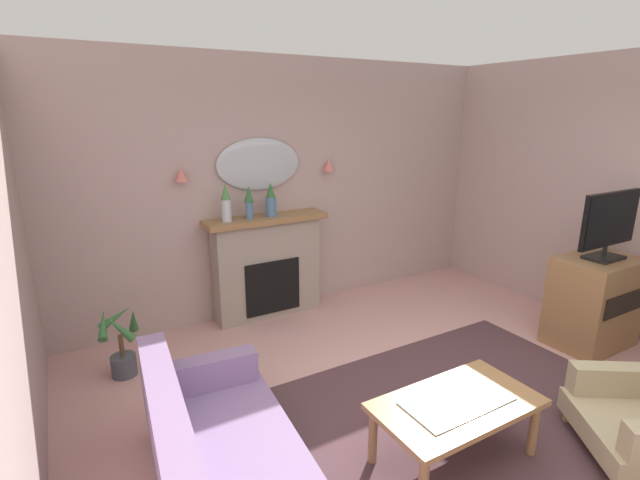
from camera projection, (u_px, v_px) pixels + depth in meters
floor at (485, 454)px, 3.21m from camera, size 6.29×6.89×0.10m
wall_back at (291, 186)px, 5.31m from camera, size 6.29×0.10×2.85m
patterned_rug at (464, 431)px, 3.36m from camera, size 3.20×2.40×0.01m
fireplace at (268, 267)px, 5.15m from camera, size 1.36×0.36×1.16m
mantel_vase_centre at (226, 203)px, 4.70m from camera, size 0.10×0.10×0.39m
mantel_vase_left at (249, 201)px, 4.82m from camera, size 0.10×0.10×0.35m
mantel_vase_right at (271, 201)px, 4.95m from camera, size 0.12×0.12×0.37m
wall_mirror at (259, 164)px, 4.97m from camera, size 0.96×0.06×0.56m
wall_sconce_left at (181, 175)px, 4.53m from camera, size 0.14×0.14×0.14m
wall_sconce_right at (329, 165)px, 5.35m from camera, size 0.14×0.14×0.14m
coffee_table at (456, 409)px, 3.00m from camera, size 1.10×0.60×0.45m
floral_couch at (215, 456)px, 2.68m from camera, size 1.00×1.78×0.76m
tv_cabinet at (594, 302)px, 4.53m from camera, size 0.80×0.57×0.90m
tv_flatscreen at (610, 224)px, 4.30m from camera, size 0.84×0.24×0.65m
potted_plant_small_fern at (121, 345)px, 4.01m from camera, size 0.35×0.35×0.66m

